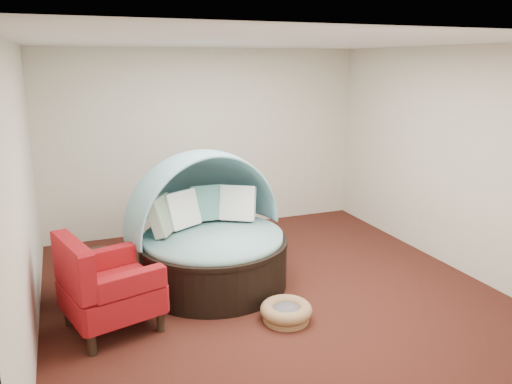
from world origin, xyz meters
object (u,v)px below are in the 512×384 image
object	(u,v)px
red_armchair	(105,287)
side_table	(85,272)
pet_basket	(286,312)
canopy_daybed	(209,223)

from	to	relation	value
red_armchair	side_table	xyz separation A→B (m)	(-0.15, 0.76, -0.13)
pet_basket	side_table	distance (m)	2.28
red_armchair	side_table	distance (m)	0.79
canopy_daybed	pet_basket	xyz separation A→B (m)	(0.46, -1.21, -0.65)
canopy_daybed	side_table	size ratio (longest dim) A/B	3.82
pet_basket	side_table	bearing A→B (deg)	146.50
pet_basket	red_armchair	size ratio (longest dim) A/B	0.54
canopy_daybed	pet_basket	bearing A→B (deg)	-82.60
canopy_daybed	pet_basket	size ratio (longest dim) A/B	3.81
pet_basket	side_table	world-z (taller)	side_table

